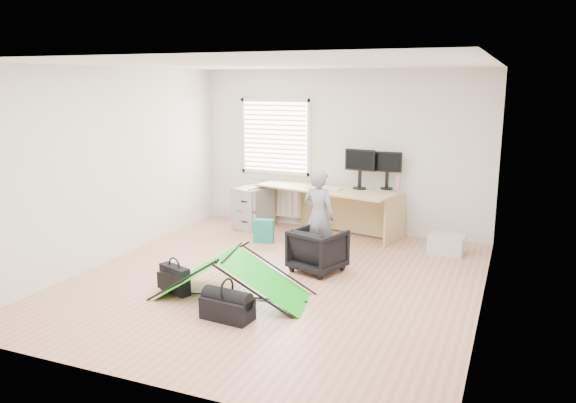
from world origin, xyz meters
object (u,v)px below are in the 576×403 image
at_px(desk, 325,212).
at_px(office_chair, 318,250).
at_px(thermos, 398,183).
at_px(kite, 232,275).
at_px(monitor_left, 360,174).
at_px(storage_crate, 447,244).
at_px(filing_cabinet, 253,208).
at_px(laptop_bag, 175,279).
at_px(duffel_bag, 227,308).
at_px(person, 319,217).
at_px(monitor_right, 387,175).

relative_size(desk, office_chair, 3.64).
xyz_separation_m(thermos, kite, (-1.25, -3.26, -0.64)).
bearing_deg(kite, monitor_left, 67.09).
bearing_deg(storage_crate, monitor_left, 163.92).
distance_m(desk, filing_cabinet, 1.31).
distance_m(filing_cabinet, kite, 3.21).
relative_size(laptop_bag, duffel_bag, 0.81).
distance_m(thermos, person, 1.84).
bearing_deg(kite, desk, 76.22).
height_order(monitor_left, thermos, monitor_left).
bearing_deg(laptop_bag, person, 75.30).
distance_m(monitor_right, thermos, 0.23).
relative_size(person, laptop_bag, 2.99).
relative_size(thermos, laptop_bag, 0.57).
bearing_deg(monitor_right, person, -110.71).
height_order(filing_cabinet, person, person).
distance_m(desk, office_chair, 1.78).
xyz_separation_m(monitor_right, storage_crate, (1.05, -0.57, -0.87)).
xyz_separation_m(monitor_left, thermos, (0.61, 0.09, -0.11)).
relative_size(person, kite, 0.75).
bearing_deg(person, kite, 86.23).
relative_size(storage_crate, laptop_bag, 1.13).
bearing_deg(thermos, office_chair, -108.11).
relative_size(monitor_right, laptop_bag, 1.04).
height_order(monitor_right, kite, monitor_right).
distance_m(person, duffel_bag, 2.24).
bearing_deg(duffel_bag, laptop_bag, 160.91).
bearing_deg(person, thermos, -100.30).
bearing_deg(monitor_left, laptop_bag, -106.31).
bearing_deg(thermos, duffel_bag, -104.87).
xyz_separation_m(monitor_left, duffel_bag, (-0.41, -3.73, -0.91)).
distance_m(laptop_bag, duffel_bag, 1.05).
xyz_separation_m(filing_cabinet, thermos, (2.44, 0.28, 0.56)).
height_order(office_chair, laptop_bag, office_chair).
relative_size(monitor_right, storage_crate, 0.93).
xyz_separation_m(monitor_right, duffel_bag, (-0.82, -3.88, -0.90)).
height_order(thermos, duffel_bag, thermos).
xyz_separation_m(kite, duffel_bag, (0.24, -0.56, -0.16)).
bearing_deg(laptop_bag, storage_crate, 66.12).
bearing_deg(duffel_bag, office_chair, 84.15).
height_order(thermos, kite, thermos).
height_order(filing_cabinet, thermos, thermos).
height_order(person, laptop_bag, person).
bearing_deg(person, office_chair, 121.36).
bearing_deg(monitor_right, desk, -164.15).
xyz_separation_m(kite, laptop_bag, (-0.72, -0.13, -0.11)).
relative_size(thermos, duffel_bag, 0.47).
relative_size(monitor_left, storage_crate, 0.98).
bearing_deg(laptop_bag, monitor_left, 88.19).
distance_m(monitor_right, duffel_bag, 4.07).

